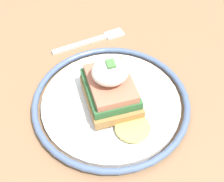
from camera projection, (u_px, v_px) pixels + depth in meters
name	position (u px, v px, depth m)	size (l,w,h in m)	color
dining_table	(114.00, 152.00, 0.59)	(1.03, 0.68, 0.74)	#846042
plate	(112.00, 102.00, 0.50)	(0.25, 0.25, 0.02)	silver
sandwich	(111.00, 87.00, 0.47)	(0.14, 0.08, 0.08)	#9E703D
fork	(93.00, 40.00, 0.60)	(0.04, 0.15, 0.00)	silver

